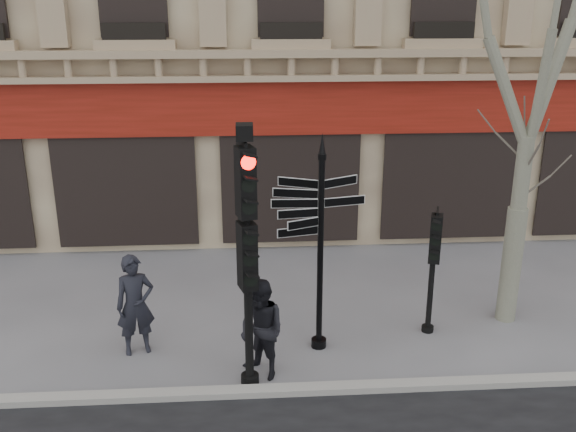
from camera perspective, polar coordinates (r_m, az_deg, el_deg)
name	(u,v)px	position (r m, az deg, el deg)	size (l,w,h in m)	color
ground	(309,347)	(11.96, 1.90, -11.60)	(80.00, 80.00, 0.00)	slate
kerb	(318,389)	(10.75, 2.66, -15.11)	(80.00, 0.25, 0.12)	#999790
fingerpost	(321,208)	(10.90, 2.96, 0.68)	(1.73, 1.73, 3.97)	black
traffic_signal_main	(247,228)	(9.77, -3.70, -1.08)	(0.55, 0.46, 4.34)	black
traffic_signal_secondary	(434,251)	(12.06, 12.82, -3.07)	(0.47, 0.39, 2.37)	black
pedestrian_a	(135,305)	(11.71, -13.42, -7.70)	(0.68, 0.44, 1.86)	black
pedestrian_b	(262,330)	(10.75, -2.35, -10.06)	(0.84, 0.66, 1.73)	black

